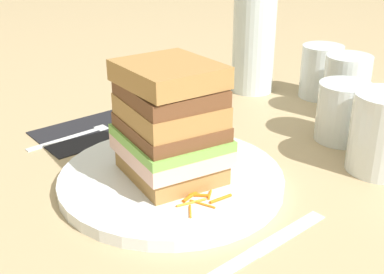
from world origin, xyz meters
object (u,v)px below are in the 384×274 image
Objects in this scene: juice_glass at (383,136)px; water_bottle at (255,20)px; napkin_dark at (97,129)px; empty_tumbler_3 at (343,112)px; empty_tumbler_1 at (321,72)px; sandwich at (171,122)px; main_plate at (172,179)px; fork at (83,131)px; knife at (252,254)px; empty_tumbler_0 at (346,87)px.

water_bottle is at bearing 165.71° from juice_glass.
empty_tumbler_3 is at bearing 47.57° from napkin_dark.
juice_glass is 1.12× the size of empty_tumbler_1.
sandwich reaches higher than napkin_dark.
fork is (-0.20, -0.02, -0.00)m from main_plate.
juice_glass is 0.34m from water_bottle.
knife is (0.16, -0.02, -0.08)m from sandwich.
fork is at bearing 179.91° from knife.
juice_glass is 1.03× the size of empty_tumbler_0.
empty_tumbler_1 is (-0.22, 0.15, -0.00)m from juice_glass.
water_bottle reaches higher than empty_tumbler_0.
main_plate is 2.73× the size of empty_tumbler_0.
sandwich reaches higher than knife.
juice_glass reaches higher than empty_tumbler_1.
sandwich is 0.37m from water_bottle.
knife is at bearing -6.36° from main_plate.
sandwich reaches higher than fork.
main_plate is 3.22× the size of empty_tumbler_3.
fork is at bearing -86.82° from napkin_dark.
empty_tumbler_0 reaches higher than fork.
empty_tumbler_1 is at bearing 104.50° from main_plate.
empty_tumbler_1 reaches higher than empty_tumbler_3.
knife is 0.25m from juice_glass.
juice_glass is 0.10m from empty_tumbler_3.
fork is 0.41m from empty_tumbler_1.
napkin_dark is 0.33m from water_bottle.
empty_tumbler_3 is at bearing 112.97° from knife.
main_plate is at bearing -118.74° from juice_glass.
fork is at bearing -129.95° from empty_tumbler_3.
empty_tumbler_3 reaches higher than main_plate.
empty_tumbler_1 reaches higher than fork.
empty_tumbler_0 is at bearing 62.75° from fork.
sandwich is at bearing -118.79° from juice_glass.
water_bottle reaches higher than empty_tumbler_1.
empty_tumbler_1 is at bearing 153.53° from empty_tumbler_0.
water_bottle is at bearing 168.90° from empty_tumbler_3.
juice_glass reaches higher than empty_tumbler_3.
water_bottle is (-0.35, 0.33, 0.12)m from knife.
empty_tumbler_1 is at bearing 75.86° from fork.
juice_glass is at bearing -37.93° from empty_tumbler_0.
fork is 0.36m from knife.
empty_tumbler_1 is at bearing 36.47° from water_bottle.
fork is 1.86× the size of empty_tumbler_1.
napkin_dark is 1.05× the size of fork.
sandwich reaches higher than empty_tumbler_3.
empty_tumbler_0 is at bearing -26.47° from empty_tumbler_1.
water_bottle is at bearing 121.85° from sandwich.
fork is (0.00, -0.02, 0.00)m from napkin_dark.
sandwich is 0.26m from juice_glass.
fork reaches higher than knife.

